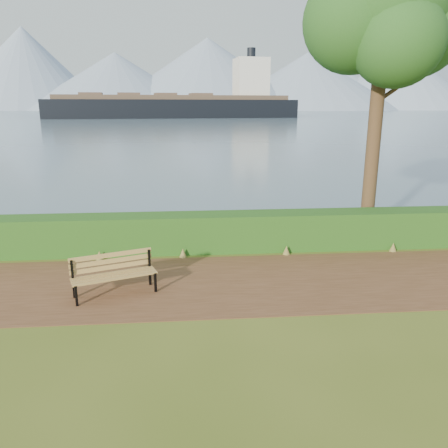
{
  "coord_description": "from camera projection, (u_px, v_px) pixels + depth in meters",
  "views": [
    {
      "loc": [
        -0.96,
        -8.6,
        3.77
      ],
      "look_at": [
        -0.12,
        1.2,
        1.1
      ],
      "focal_mm": 35.0,
      "sensor_mm": 36.0,
      "label": 1
    }
  ],
  "objects": [
    {
      "name": "ground",
      "position": [
        234.0,
        288.0,
        9.34
      ],
      "size": [
        140.0,
        140.0,
        0.0
      ],
      "primitive_type": "plane",
      "color": "#475819",
      "rests_on": "ground"
    },
    {
      "name": "path",
      "position": [
        233.0,
        282.0,
        9.63
      ],
      "size": [
        40.0,
        3.4,
        0.01
      ],
      "primitive_type": "cube",
      "color": "#51321B",
      "rests_on": "ground"
    },
    {
      "name": "hedge",
      "position": [
        224.0,
        232.0,
        11.71
      ],
      "size": [
        32.0,
        0.85,
        1.0
      ],
      "primitive_type": "cube",
      "color": "#1D4F16",
      "rests_on": "ground"
    },
    {
      "name": "water",
      "position": [
        187.0,
        112.0,
        259.32
      ],
      "size": [
        700.0,
        510.0,
        0.0
      ],
      "primitive_type": "cube",
      "color": "#485F74",
      "rests_on": "ground"
    },
    {
      "name": "mountains",
      "position": [
        175.0,
        78.0,
        391.73
      ],
      "size": [
        585.0,
        190.0,
        70.0
      ],
      "color": "#7F91A9",
      "rests_on": "ground"
    },
    {
      "name": "bench",
      "position": [
        113.0,
        271.0,
        8.95
      ],
      "size": [
        1.75,
        1.04,
        0.85
      ],
      "rotation": [
        0.0,
        0.0,
        0.35
      ],
      "color": "black",
      "rests_on": "ground"
    },
    {
      "name": "tree",
      "position": [
        385.0,
        14.0,
        11.24
      ],
      "size": [
        4.24,
        3.56,
        8.16
      ],
      "rotation": [
        0.0,
        0.0,
        -0.31
      ],
      "color": "#392617",
      "rests_on": "ground"
    },
    {
      "name": "cargo_ship",
      "position": [
        183.0,
        107.0,
        137.57
      ],
      "size": [
        78.8,
        22.53,
        23.64
      ],
      "rotation": [
        0.0,
        0.0,
        0.13
      ],
      "color": "black",
      "rests_on": "ground"
    }
  ]
}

